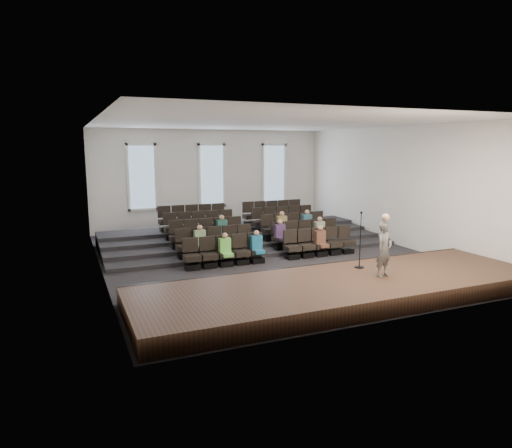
{
  "coord_description": "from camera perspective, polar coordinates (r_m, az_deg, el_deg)",
  "views": [
    {
      "loc": [
        -7.02,
        -15.37,
        4.14
      ],
      "look_at": [
        -0.29,
        0.5,
        1.22
      ],
      "focal_mm": 32.0,
      "sensor_mm": 36.0,
      "label": 1
    }
  ],
  "objects": [
    {
      "name": "speaker",
      "position": [
        13.4,
        15.72,
        -3.08
      ],
      "size": [
        0.65,
        0.52,
        1.56
      ],
      "primitive_type": "imported",
      "rotation": [
        0.0,
        0.0,
        0.28
      ],
      "color": "#5A5855",
      "rests_on": "stage"
    },
    {
      "name": "wall_right",
      "position": [
        20.22,
        17.32,
        4.53
      ],
      "size": [
        0.04,
        14.0,
        5.0
      ],
      "primitive_type": "cube",
      "color": "white",
      "rests_on": "ground"
    },
    {
      "name": "mic_stand",
      "position": [
        14.22,
        12.85,
        -3.32
      ],
      "size": [
        0.29,
        0.29,
        1.74
      ],
      "color": "black",
      "rests_on": "stage"
    },
    {
      "name": "stage_lip",
      "position": [
        14.47,
        7.03,
        -6.06
      ],
      "size": [
        11.8,
        0.06,
        0.52
      ],
      "primitive_type": "cube",
      "color": "black",
      "rests_on": "ground"
    },
    {
      "name": "wall_back",
      "position": [
        23.52,
        -5.6,
        5.58
      ],
      "size": [
        12.0,
        0.04,
        5.0
      ],
      "primitive_type": "cube",
      "color": "white",
      "rests_on": "ground"
    },
    {
      "name": "ceiling",
      "position": [
        16.91,
        1.59,
        12.56
      ],
      "size": [
        12.0,
        14.0,
        0.02
      ],
      "primitive_type": "cube",
      "color": "white",
      "rests_on": "ground"
    },
    {
      "name": "wall_front",
      "position": [
        11.03,
        16.88,
        0.64
      ],
      "size": [
        12.0,
        0.04,
        5.0
      ],
      "primitive_type": "cube",
      "color": "white",
      "rests_on": "ground"
    },
    {
      "name": "windows",
      "position": [
        23.44,
        -5.55,
        6.05
      ],
      "size": [
        8.44,
        0.1,
        3.24
      ],
      "color": "white",
      "rests_on": "wall_back"
    },
    {
      "name": "risers",
      "position": [
        20.21,
        -2.21,
        -1.64
      ],
      "size": [
        11.8,
        4.8,
        0.6
      ],
      "color": "black",
      "rests_on": "ground"
    },
    {
      "name": "audience",
      "position": [
        17.73,
        1.75,
        -1.14
      ],
      "size": [
        5.45,
        2.64,
        1.1
      ],
      "color": "#6FD454",
      "rests_on": "seating_rows"
    },
    {
      "name": "seating_rows",
      "position": [
        18.63,
        -0.44,
        -1.08
      ],
      "size": [
        6.8,
        4.7,
        1.67
      ],
      "color": "black",
      "rests_on": "ground"
    },
    {
      "name": "ground",
      "position": [
        17.39,
        1.52,
        -4.16
      ],
      "size": [
        14.0,
        14.0,
        0.0
      ],
      "primitive_type": "plane",
      "color": "black",
      "rests_on": "ground"
    },
    {
      "name": "wall_left",
      "position": [
        15.49,
        -19.19,
        3.0
      ],
      "size": [
        0.04,
        14.0,
        5.0
      ],
      "primitive_type": "cube",
      "color": "white",
      "rests_on": "ground"
    },
    {
      "name": "stage",
      "position": [
        13.03,
        10.95,
        -7.94
      ],
      "size": [
        11.8,
        3.6,
        0.5
      ],
      "primitive_type": "cube",
      "color": "#412C1B",
      "rests_on": "ground"
    }
  ]
}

